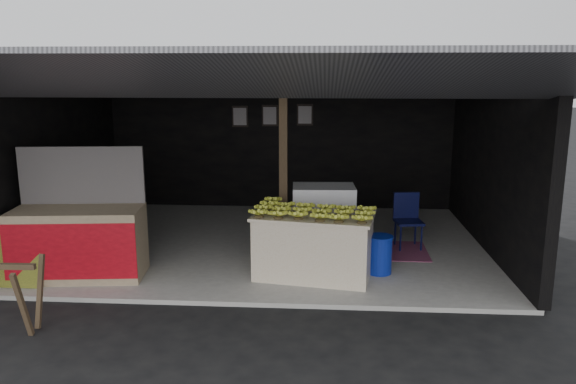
# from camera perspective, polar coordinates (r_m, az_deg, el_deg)

# --- Properties ---
(ground) EXTENTS (80.00, 80.00, 0.00)m
(ground) POSITION_cam_1_polar(r_m,az_deg,el_deg) (6.95, -4.19, -11.59)
(ground) COLOR black
(ground) RESTS_ON ground
(concrete_slab) EXTENTS (7.00, 5.00, 0.06)m
(concrete_slab) POSITION_cam_1_polar(r_m,az_deg,el_deg) (9.26, -2.03, -5.21)
(concrete_slab) COLOR gray
(concrete_slab) RESTS_ON ground
(shophouse) EXTENTS (7.40, 7.29, 3.02)m
(shophouse) POSITION_cam_1_polar(r_m,az_deg,el_deg) (9.18, -1.91, 7.82)
(shophouse) COLOR black
(shophouse) RESTS_ON ground
(banana_table) EXTENTS (1.71, 1.22, 0.87)m
(banana_table) POSITION_cam_1_polar(r_m,az_deg,el_deg) (7.64, 2.66, -5.34)
(banana_table) COLOR silver
(banana_table) RESTS_ON concrete_slab
(banana_pile) EXTENTS (1.58, 1.10, 0.17)m
(banana_pile) POSITION_cam_1_polar(r_m,az_deg,el_deg) (7.51, 2.70, -1.57)
(banana_pile) COLOR yellow
(banana_pile) RESTS_ON banana_table
(white_crate) EXTENTS (0.97, 0.69, 1.04)m
(white_crate) POSITION_cam_1_polar(r_m,az_deg,el_deg) (8.61, 3.62, -2.78)
(white_crate) COLOR white
(white_crate) RESTS_ON concrete_slab
(neighbor_stall) EXTENTS (1.76, 0.94, 1.74)m
(neighbor_stall) POSITION_cam_1_polar(r_m,az_deg,el_deg) (8.07, -20.44, -4.56)
(neighbor_stall) COLOR #998466
(neighbor_stall) RESTS_ON concrete_slab
(green_signboard) EXTENTS (0.60, 0.14, 0.89)m
(green_signboard) POSITION_cam_1_polar(r_m,az_deg,el_deg) (8.01, -25.71, -5.67)
(green_signboard) COLOR black
(green_signboard) RESTS_ON concrete_slab
(sawhorse) EXTENTS (0.81, 0.71, 0.79)m
(sawhorse) POSITION_cam_1_polar(r_m,az_deg,el_deg) (6.85, -27.16, -8.79)
(sawhorse) COLOR #493824
(sawhorse) RESTS_ON ground
(water_barrel) EXTENTS (0.34, 0.34, 0.50)m
(water_barrel) POSITION_cam_1_polar(r_m,az_deg,el_deg) (7.87, 9.28, -6.38)
(water_barrel) COLOR #0D2195
(water_barrel) RESTS_ON concrete_slab
(plastic_chair) EXTENTS (0.46, 0.46, 0.86)m
(plastic_chair) POSITION_cam_1_polar(r_m,az_deg,el_deg) (9.04, 12.03, -2.36)
(plastic_chair) COLOR #090C33
(plastic_chair) RESTS_ON concrete_slab
(magenta_rug) EXTENTS (1.52, 1.02, 0.01)m
(magenta_rug) POSITION_cam_1_polar(r_m,az_deg,el_deg) (8.90, 9.16, -5.86)
(magenta_rug) COLOR #7F1C4C
(magenta_rug) RESTS_ON concrete_slab
(picture_frames) EXTENTS (1.62, 0.04, 0.46)m
(picture_frames) POSITION_cam_1_polar(r_m,az_deg,el_deg) (11.27, -1.69, 7.76)
(picture_frames) COLOR black
(picture_frames) RESTS_ON shophouse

